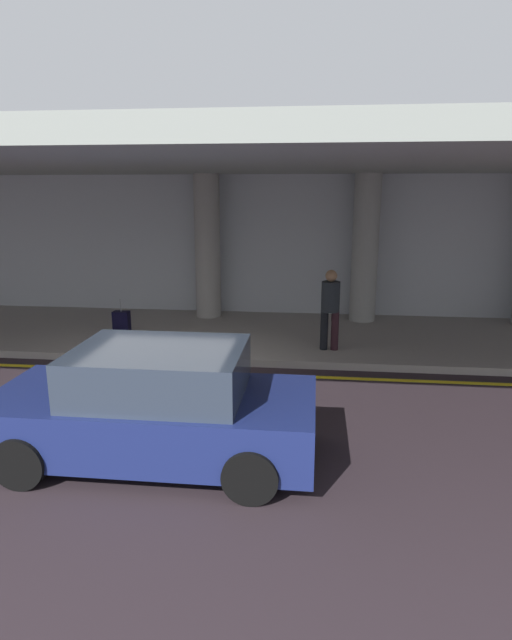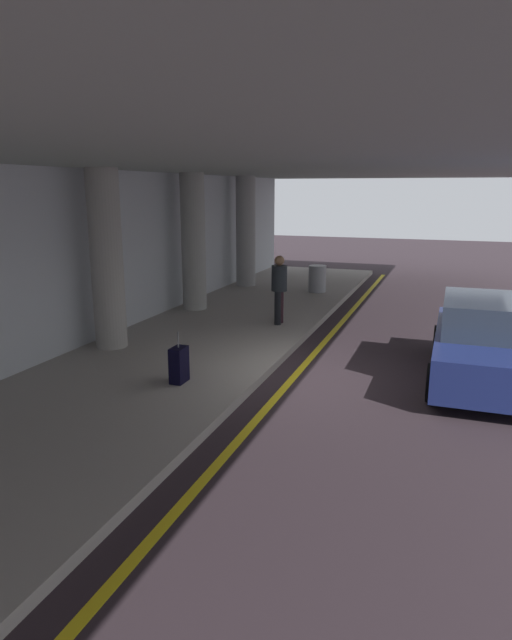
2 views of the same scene
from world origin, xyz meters
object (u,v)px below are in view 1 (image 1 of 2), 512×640
support_column_left_mid (208,247)px  support_column_center (365,249)px  car_navy (156,407)px  traveler_with_luggage (330,305)px  suitcase_upright_secondary (122,325)px

support_column_left_mid → support_column_center: size_ratio=1.00×
car_navy → traveler_with_luggage: bearing=-119.5°
traveler_with_luggage → suitcase_upright_secondary: size_ratio=1.87×
support_column_left_mid → car_navy: support_column_left_mid is taller
car_navy → traveler_with_luggage: size_ratio=2.44×
support_column_center → suitcase_upright_secondary: 6.18m
support_column_center → car_navy: (-3.20, -7.36, -1.26)m
support_column_center → car_navy: size_ratio=0.89×
support_column_left_mid → support_column_center: (4.00, 0.00, 0.00)m
car_navy → suitcase_upright_secondary: 5.50m
car_navy → traveler_with_luggage: (2.30, 4.64, 0.40)m
car_navy → suitcase_upright_secondary: size_ratio=4.56×
support_column_center → suitcase_upright_secondary: (-5.51, -2.37, -1.51)m
traveler_with_luggage → suitcase_upright_secondary: bearing=150.2°
car_navy → traveler_with_luggage: 5.19m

